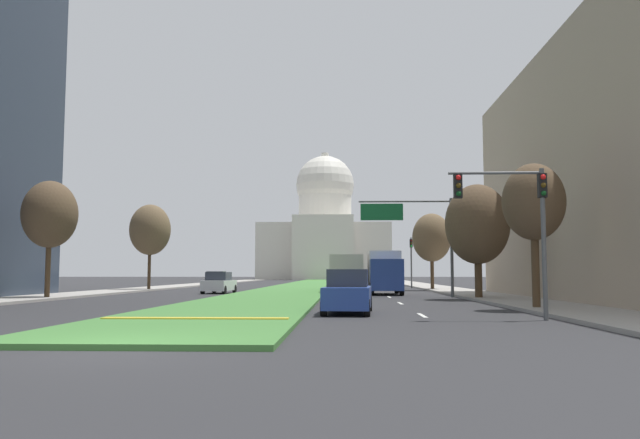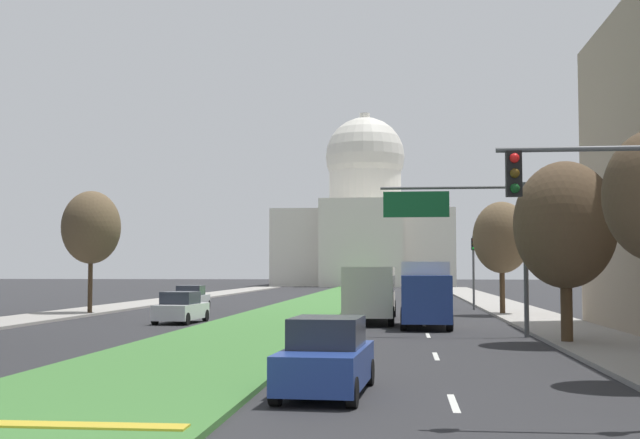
# 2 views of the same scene
# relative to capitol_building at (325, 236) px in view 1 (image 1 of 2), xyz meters

# --- Properties ---
(ground_plane) EXTENTS (304.20, 304.20, 0.00)m
(ground_plane) POSITION_rel_capitol_building_xyz_m (0.00, -68.38, -10.48)
(ground_plane) COLOR #2B2B2D
(grass_median) EXTENTS (6.66, 124.45, 0.14)m
(grass_median) POSITION_rel_capitol_building_xyz_m (0.00, -75.30, -10.41)
(grass_median) COLOR #427A38
(grass_median) RESTS_ON ground_plane
(median_curb_nose) EXTENTS (6.00, 0.50, 0.04)m
(median_curb_nose) POSITION_rel_capitol_building_xyz_m (0.00, -130.38, -10.32)
(median_curb_nose) COLOR gold
(median_curb_nose) RESTS_ON grass_median
(lane_dashes_right) EXTENTS (0.16, 59.87, 0.01)m
(lane_dashes_right) POSITION_rel_capitol_building_xyz_m (7.71, -98.23, -10.48)
(lane_dashes_right) COLOR silver
(lane_dashes_right) RESTS_ON ground_plane
(sidewalk_left) EXTENTS (4.00, 124.45, 0.15)m
(sidewalk_left) POSITION_rel_capitol_building_xyz_m (-14.09, -82.21, -10.40)
(sidewalk_left) COLOR #9E9991
(sidewalk_left) RESTS_ON ground_plane
(sidewalk_right) EXTENTS (4.00, 124.45, 0.15)m
(sidewalk_right) POSITION_rel_capitol_building_xyz_m (14.09, -82.21, -10.40)
(sidewalk_right) COLOR #9E9991
(sidewalk_right) RESTS_ON ground_plane
(capitol_building) EXTENTS (30.36, 29.43, 30.78)m
(capitol_building) POSITION_rel_capitol_building_xyz_m (0.00, 0.00, 0.00)
(capitol_building) COLOR silver
(capitol_building) RESTS_ON ground_plane
(traffic_light_near_right) EXTENTS (3.34, 0.35, 5.20)m
(traffic_light_near_right) POSITION_rel_capitol_building_xyz_m (10.75, -128.82, -6.68)
(traffic_light_near_right) COLOR #515456
(traffic_light_near_right) RESTS_ON ground_plane
(traffic_light_far_right) EXTENTS (0.28, 0.35, 5.20)m
(traffic_light_far_right) POSITION_rel_capitol_building_xyz_m (11.59, -85.98, -7.17)
(traffic_light_far_right) COLOR #515456
(traffic_light_far_right) RESTS_ON ground_plane
(overhead_guide_sign) EXTENTS (6.17, 0.20, 6.50)m
(overhead_guide_sign) POSITION_rel_capitol_building_xyz_m (9.45, -109.22, -5.81)
(overhead_guide_sign) COLOR #515456
(overhead_guide_sign) RESTS_ON ground_plane
(street_tree_right_near) EXTENTS (2.67, 2.67, 6.34)m
(street_tree_right_near) POSITION_rel_capitol_building_xyz_m (12.96, -123.22, -5.86)
(street_tree_right_near) COLOR #4C3823
(street_tree_right_near) RESTS_ON ground_plane
(street_tree_left_mid) EXTENTS (3.27, 3.27, 7.20)m
(street_tree_left_mid) POSITION_rel_capitol_building_xyz_m (-13.15, -113.25, -5.35)
(street_tree_left_mid) COLOR #4C3823
(street_tree_left_mid) RESTS_ON ground_plane
(street_tree_right_mid) EXTENTS (3.84, 3.84, 6.92)m
(street_tree_right_mid) POSITION_rel_capitol_building_xyz_m (12.76, -112.61, -5.98)
(street_tree_right_mid) COLOR #4C3823
(street_tree_right_mid) RESTS_ON ground_plane
(street_tree_left_far) EXTENTS (3.64, 3.64, 7.73)m
(street_tree_left_far) POSITION_rel_capitol_building_xyz_m (-12.70, -95.02, -5.05)
(street_tree_left_far) COLOR #4C3823
(street_tree_left_far) RESTS_ON ground_plane
(street_tree_right_far) EXTENTS (3.52, 3.52, 7.00)m
(street_tree_right_far) POSITION_rel_capitol_building_xyz_m (12.71, -93.12, -5.70)
(street_tree_right_far) COLOR #4C3823
(street_tree_right_far) RESTS_ON ground_plane
(sedan_lead_stopped) EXTENTS (2.07, 4.33, 1.74)m
(sedan_lead_stopped) POSITION_rel_capitol_building_xyz_m (4.91, -125.46, -9.67)
(sedan_lead_stopped) COLOR navy
(sedan_lead_stopped) RESTS_ON ground_plane
(sedan_midblock) EXTENTS (2.12, 4.23, 1.66)m
(sedan_midblock) POSITION_rel_capitol_building_xyz_m (-5.01, -101.91, -9.70)
(sedan_midblock) COLOR silver
(sedan_midblock) RESTS_ON ground_plane
(sedan_distant) EXTENTS (2.18, 4.76, 1.73)m
(sedan_distant) POSITION_rel_capitol_building_xyz_m (-7.90, -88.92, -9.67)
(sedan_distant) COLOR #BCBCC1
(sedan_distant) RESTS_ON ground_plane
(box_truck_delivery) EXTENTS (2.40, 6.40, 3.20)m
(box_truck_delivery) POSITION_rel_capitol_building_xyz_m (7.73, -103.70, -8.80)
(box_truck_delivery) COLOR navy
(box_truck_delivery) RESTS_ON ground_plane
(city_bus) EXTENTS (2.62, 11.00, 2.95)m
(city_bus) POSITION_rel_capitol_building_xyz_m (4.91, -99.01, -8.71)
(city_bus) COLOR beige
(city_bus) RESTS_ON ground_plane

